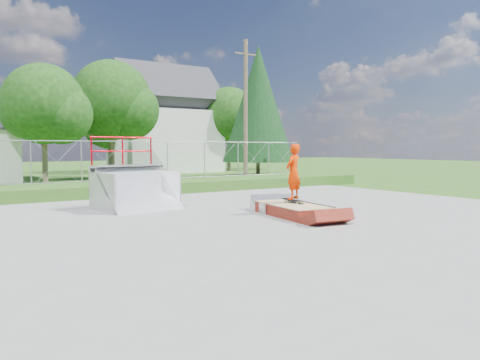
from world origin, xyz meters
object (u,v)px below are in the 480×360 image
object	(u,v)px
flat_bank_ramp	(280,205)
skater	(293,174)
quarter_pipe	(138,173)
grind_box	(293,210)

from	to	relation	value
flat_bank_ramp	skater	distance (m)	1.29
skater	quarter_pipe	bearing A→B (deg)	-71.13
quarter_pipe	flat_bank_ramp	size ratio (longest dim) A/B	1.51
grind_box	skater	size ratio (longest dim) A/B	1.62
quarter_pipe	skater	bearing A→B (deg)	-56.13
grind_box	flat_bank_ramp	distance (m)	1.05
quarter_pipe	flat_bank_ramp	xyz separation A→B (m)	(3.51, -2.86, -0.96)
quarter_pipe	skater	world-z (taller)	quarter_pipe
flat_bank_ramp	skater	world-z (taller)	skater
grind_box	flat_bank_ramp	size ratio (longest dim) A/B	1.68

